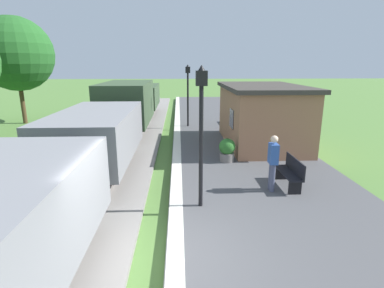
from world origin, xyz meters
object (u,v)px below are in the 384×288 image
(freight_train, at_px, (117,119))
(tree_field_left, at_px, (16,54))
(bench_near_hut, at_px, (291,172))
(person_waiting, at_px, (273,161))
(bench_down_platform, at_px, (233,116))
(potted_planter, at_px, (227,150))
(station_hut, at_px, (261,115))
(lamp_post_far, at_px, (188,84))
(lamp_post_near, at_px, (201,112))

(freight_train, xyz_separation_m, tree_field_left, (-7.71, 6.96, 3.11))
(bench_near_hut, bearing_deg, tree_field_left, 138.74)
(freight_train, bearing_deg, person_waiting, -44.92)
(bench_down_platform, distance_m, potted_planter, 7.84)
(station_hut, height_order, lamp_post_far, lamp_post_far)
(potted_planter, distance_m, tree_field_left, 16.30)
(freight_train, distance_m, lamp_post_far, 5.65)
(potted_planter, bearing_deg, lamp_post_near, -109.06)
(person_waiting, height_order, potted_planter, person_waiting)
(bench_down_platform, height_order, person_waiting, person_waiting)
(potted_planter, height_order, tree_field_left, tree_field_left)
(station_hut, bearing_deg, person_waiting, -101.51)
(station_hut, bearing_deg, tree_field_left, 154.00)
(bench_down_platform, distance_m, lamp_post_near, 12.02)
(person_waiting, xyz_separation_m, potted_planter, (-0.90, 2.87, -0.46))
(lamp_post_near, bearing_deg, bench_near_hut, 22.66)
(tree_field_left, bearing_deg, lamp_post_near, -50.48)
(lamp_post_near, bearing_deg, lamp_post_far, 90.00)
(freight_train, xyz_separation_m, lamp_post_far, (3.46, 4.27, 1.32))
(station_hut, xyz_separation_m, lamp_post_near, (-3.34, -6.46, 1.15))
(bench_near_hut, distance_m, lamp_post_far, 10.28)
(potted_planter, relative_size, tree_field_left, 0.13)
(bench_near_hut, xyz_separation_m, tree_field_left, (-14.06, 12.33, 3.86))
(freight_train, relative_size, station_hut, 4.48)
(bench_near_hut, xyz_separation_m, lamp_post_near, (-2.89, -1.21, 2.08))
(bench_down_platform, xyz_separation_m, lamp_post_near, (-2.89, -11.48, 2.08))
(bench_down_platform, height_order, lamp_post_near, lamp_post_near)
(station_hut, xyz_separation_m, lamp_post_far, (-3.34, 4.39, 1.15))
(station_hut, xyz_separation_m, bench_near_hut, (-0.45, -5.26, -0.93))
(lamp_post_near, bearing_deg, bench_down_platform, 75.86)
(bench_down_platform, distance_m, person_waiting, 10.58)
(person_waiting, bearing_deg, bench_down_platform, -91.34)
(person_waiting, bearing_deg, tree_field_left, -40.97)
(bench_near_hut, xyz_separation_m, bench_down_platform, (0.00, 10.27, 0.00))
(station_hut, bearing_deg, bench_down_platform, 95.09)
(person_waiting, bearing_deg, lamp_post_far, -75.10)
(person_waiting, relative_size, potted_planter, 1.87)
(station_hut, distance_m, tree_field_left, 16.40)
(station_hut, xyz_separation_m, bench_down_platform, (-0.45, 5.01, -0.93))
(freight_train, xyz_separation_m, lamp_post_near, (3.46, -6.58, 1.32))
(bench_down_platform, distance_m, lamp_post_far, 3.62)
(freight_train, height_order, potted_planter, freight_train)
(person_waiting, distance_m, tree_field_left, 18.70)
(bench_near_hut, distance_m, potted_planter, 3.03)
(lamp_post_far, bearing_deg, person_waiting, -77.45)
(person_waiting, height_order, lamp_post_near, lamp_post_near)
(bench_near_hut, height_order, lamp_post_near, lamp_post_near)
(potted_planter, distance_m, lamp_post_far, 7.47)
(bench_near_hut, xyz_separation_m, potted_planter, (-1.58, 2.59, 0.00))
(potted_planter, bearing_deg, station_hut, 52.79)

